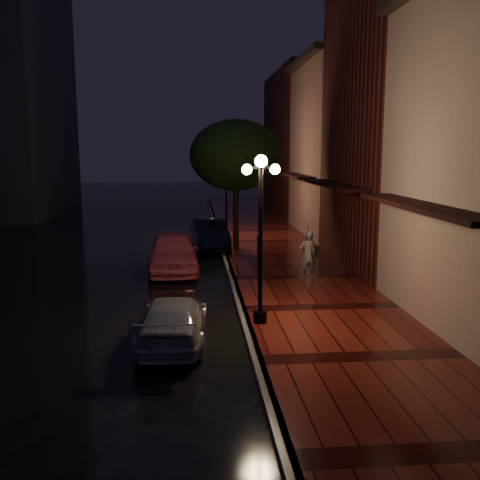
# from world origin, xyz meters

# --- Properties ---
(ground) EXTENTS (120.00, 120.00, 0.00)m
(ground) POSITION_xyz_m (0.00, 0.00, 0.00)
(ground) COLOR black
(ground) RESTS_ON ground
(sidewalk) EXTENTS (4.50, 60.00, 0.15)m
(sidewalk) POSITION_xyz_m (2.25, 0.00, 0.07)
(sidewalk) COLOR #440F0C
(sidewalk) RESTS_ON ground
(curb) EXTENTS (0.25, 60.00, 0.15)m
(curb) POSITION_xyz_m (0.00, 0.00, 0.07)
(curb) COLOR #595451
(curb) RESTS_ON ground
(storefront_mid) EXTENTS (5.00, 8.00, 11.00)m
(storefront_mid) POSITION_xyz_m (7.00, 2.00, 5.50)
(storefront_mid) COLOR #511914
(storefront_mid) RESTS_ON ground
(storefront_far) EXTENTS (5.00, 8.00, 9.00)m
(storefront_far) POSITION_xyz_m (7.00, 10.00, 4.50)
(storefront_far) COLOR #8C5951
(storefront_far) RESTS_ON ground
(storefront_extra) EXTENTS (5.00, 12.00, 10.00)m
(storefront_extra) POSITION_xyz_m (7.00, 20.00, 5.00)
(storefront_extra) COLOR #511914
(storefront_extra) RESTS_ON ground
(streetlamp_near) EXTENTS (0.96, 0.36, 4.31)m
(streetlamp_near) POSITION_xyz_m (0.35, -5.00, 2.60)
(streetlamp_near) COLOR black
(streetlamp_near) RESTS_ON sidewalk
(streetlamp_far) EXTENTS (0.96, 0.36, 4.31)m
(streetlamp_far) POSITION_xyz_m (0.35, 9.00, 2.60)
(streetlamp_far) COLOR black
(streetlamp_far) RESTS_ON sidewalk
(street_tree) EXTENTS (4.16, 4.16, 5.80)m
(street_tree) POSITION_xyz_m (0.61, 5.99, 4.24)
(street_tree) COLOR black
(street_tree) RESTS_ON sidewalk
(pink_car) EXTENTS (2.01, 4.63, 1.55)m
(pink_car) POSITION_xyz_m (-2.14, 1.84, 0.78)
(pink_car) COLOR #D55769
(pink_car) RESTS_ON ground
(navy_car) EXTENTS (1.87, 4.35, 1.39)m
(navy_car) POSITION_xyz_m (-0.60, 6.53, 0.70)
(navy_car) COLOR black
(navy_car) RESTS_ON ground
(silver_car) EXTENTS (1.73, 3.91, 1.11)m
(silver_car) POSITION_xyz_m (-1.86, -5.87, 0.56)
(silver_car) COLOR #98979E
(silver_car) RESTS_ON ground
(woman_with_umbrella) EXTENTS (0.97, 0.99, 2.35)m
(woman_with_umbrella) POSITION_xyz_m (2.60, -0.35, 1.70)
(woman_with_umbrella) COLOR silver
(woman_with_umbrella) RESTS_ON sidewalk
(parking_meter) EXTENTS (0.13, 0.11, 1.36)m
(parking_meter) POSITION_xyz_m (1.00, 0.82, 0.97)
(parking_meter) COLOR black
(parking_meter) RESTS_ON sidewalk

